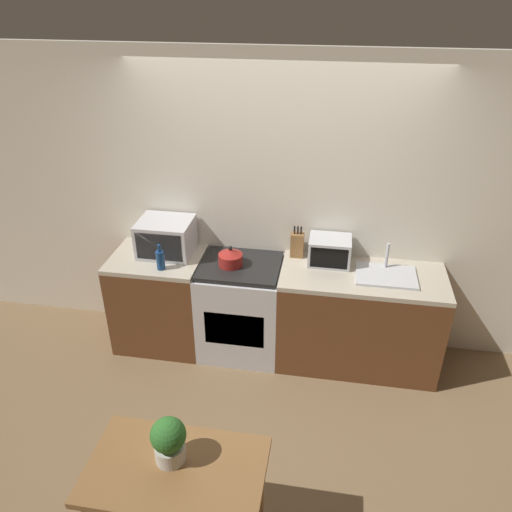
# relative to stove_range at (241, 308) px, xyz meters

# --- Properties ---
(ground_plane) EXTENTS (16.00, 16.00, 0.00)m
(ground_plane) POSITION_rel_stove_range_xyz_m (0.28, -0.70, -0.45)
(ground_plane) COLOR brown
(wall_back) EXTENTS (10.00, 0.06, 2.60)m
(wall_back) POSITION_rel_stove_range_xyz_m (0.28, 0.34, 0.85)
(wall_back) COLOR silver
(wall_back) RESTS_ON ground_plane
(counter_left_run) EXTENTS (0.79, 0.62, 0.90)m
(counter_left_run) POSITION_rel_stove_range_xyz_m (-0.75, 0.00, 0.00)
(counter_left_run) COLOR brown
(counter_left_run) RESTS_ON ground_plane
(counter_right_run) EXTENTS (1.36, 0.62, 0.90)m
(counter_right_run) POSITION_rel_stove_range_xyz_m (1.04, 0.00, 0.00)
(counter_right_run) COLOR brown
(counter_right_run) RESTS_ON ground_plane
(stove_range) EXTENTS (0.71, 0.62, 0.90)m
(stove_range) POSITION_rel_stove_range_xyz_m (0.00, 0.00, 0.00)
(stove_range) COLOR silver
(stove_range) RESTS_ON ground_plane
(kettle) EXTENTS (0.21, 0.21, 0.18)m
(kettle) POSITION_rel_stove_range_xyz_m (-0.08, -0.02, 0.53)
(kettle) COLOR maroon
(kettle) RESTS_ON stove_range
(microwave) EXTENTS (0.46, 0.39, 0.31)m
(microwave) POSITION_rel_stove_range_xyz_m (-0.68, 0.09, 0.61)
(microwave) COLOR silver
(microwave) RESTS_ON counter_left_run
(bottle) EXTENTS (0.07, 0.07, 0.23)m
(bottle) POSITION_rel_stove_range_xyz_m (-0.64, -0.18, 0.54)
(bottle) COLOR navy
(bottle) RESTS_ON counter_left_run
(knife_block) EXTENTS (0.11, 0.09, 0.29)m
(knife_block) POSITION_rel_stove_range_xyz_m (0.46, 0.23, 0.56)
(knife_block) COLOR brown
(knife_block) RESTS_ON counter_right_run
(toaster_oven) EXTENTS (0.35, 0.27, 0.23)m
(toaster_oven) POSITION_rel_stove_range_xyz_m (0.74, 0.15, 0.57)
(toaster_oven) COLOR silver
(toaster_oven) RESTS_ON counter_right_run
(sink_basin) EXTENTS (0.49, 0.36, 0.24)m
(sink_basin) POSITION_rel_stove_range_xyz_m (1.21, 0.01, 0.47)
(sink_basin) COLOR silver
(sink_basin) RESTS_ON counter_right_run
(dining_table) EXTENTS (0.95, 0.57, 0.78)m
(dining_table) POSITION_rel_stove_range_xyz_m (0.03, -1.94, 0.21)
(dining_table) COLOR brown
(dining_table) RESTS_ON ground_plane
(potted_plant) EXTENTS (0.19, 0.19, 0.28)m
(potted_plant) POSITION_rel_stove_range_xyz_m (-0.01, -1.89, 0.48)
(potted_plant) COLOR beige
(potted_plant) RESTS_ON dining_table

